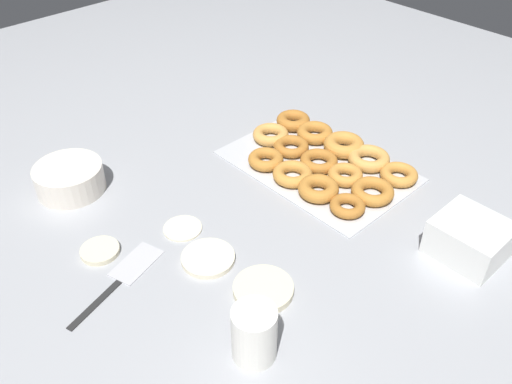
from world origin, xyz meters
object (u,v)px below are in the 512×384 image
pancake_3 (183,228)px  paper_cup (254,334)px  donut_tray (323,160)px  container_stack (470,238)px  pancake_1 (208,258)px  batter_bowl (70,178)px  pancake_0 (100,251)px  pancake_2 (263,289)px  spatula (128,271)px

pancake_3 → paper_cup: (-0.35, 0.11, 0.05)m
donut_tray → container_stack: (-0.42, 0.02, 0.02)m
pancake_1 → container_stack: bearing=-130.9°
pancake_3 → donut_tray: size_ratio=0.19×
batter_bowl → donut_tray: bearing=-124.0°
batter_bowl → paper_cup: (-0.65, -0.00, 0.02)m
pancake_0 → container_stack: 0.77m
pancake_2 → container_stack: size_ratio=0.84×
spatula → donut_tray: bearing=-19.0°
batter_bowl → container_stack: (-0.77, -0.50, 0.01)m
pancake_2 → donut_tray: bearing=-63.4°
pancake_2 → pancake_3: pancake_2 is taller
pancake_0 → paper_cup: size_ratio=0.76×
pancake_3 → batter_bowl: batter_bowl is taller
pancake_1 → donut_tray: size_ratio=0.24×
pancake_2 → pancake_3: size_ratio=1.38×
pancake_0 → paper_cup: paper_cup is taller
pancake_2 → donut_tray: donut_tray is taller
batter_bowl → spatula: bearing=170.8°
pancake_0 → paper_cup: (-0.41, -0.07, 0.05)m
donut_tray → container_stack: size_ratio=3.26×
pancake_1 → spatula: pancake_1 is taller
pancake_2 → batter_bowl: (0.56, 0.11, 0.03)m
batter_bowl → pancake_3: bearing=-160.3°
pancake_1 → batter_bowl: (0.41, 0.09, 0.03)m
pancake_3 → donut_tray: (-0.05, -0.41, 0.01)m
pancake_1 → pancake_3: pancake_1 is taller
spatula → pancake_2: bearing=-70.9°
pancake_0 → spatula: size_ratio=0.33×
pancake_0 → paper_cup: 0.41m
donut_tray → container_stack: container_stack is taller
pancake_1 → donut_tray: 0.44m
donut_tray → spatula: (0.02, 0.57, -0.01)m
donut_tray → batter_bowl: (0.35, 0.52, 0.02)m
pancake_0 → pancake_3: size_ratio=0.95×
pancake_1 → pancake_3: size_ratio=1.30×
pancake_1 → pancake_2: pancake_2 is taller
batter_bowl → spatula: (-0.33, 0.05, -0.03)m
donut_tray → spatula: donut_tray is taller
donut_tray → batter_bowl: batter_bowl is taller
donut_tray → batter_bowl: size_ratio=2.85×
pancake_3 → spatula: 0.16m
pancake_2 → spatula: pancake_2 is taller
pancake_2 → paper_cup: paper_cup is taller
paper_cup → spatula: paper_cup is taller
pancake_1 → container_stack: 0.54m
pancake_0 → donut_tray: bearing=-100.6°
spatula → pancake_3: bearing=-7.0°
pancake_0 → donut_tray: size_ratio=0.18×
pancake_3 → container_stack: 0.61m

